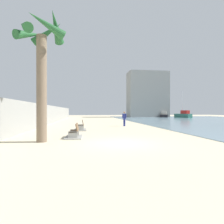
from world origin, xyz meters
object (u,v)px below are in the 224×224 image
at_px(bench_near, 74,134).
at_px(person_walking, 124,117).
at_px(boat_nearest, 183,115).
at_px(palm_tree, 41,53).
at_px(boat_distant, 164,115).
at_px(bench_far, 81,128).

height_order(bench_near, person_walking, person_walking).
height_order(person_walking, boat_nearest, boat_nearest).
height_order(palm_tree, bench_near, palm_tree).
bearing_deg(palm_tree, person_walking, 56.41).
distance_m(palm_tree, bench_near, 5.57).
relative_size(bench_near, boat_distant, 0.44).
bearing_deg(boat_distant, palm_tree, -121.39).
relative_size(palm_tree, bench_near, 3.58).
xyz_separation_m(boat_nearest, boat_distant, (-3.36, 5.08, -0.14)).
bearing_deg(person_walking, boat_distant, 59.39).
bearing_deg(bench_far, bench_near, -93.51).
distance_m(palm_tree, boat_nearest, 47.76).
height_order(bench_far, boat_distant, boat_distant).
bearing_deg(boat_nearest, person_walking, -129.75).
relative_size(bench_far, boat_nearest, 0.29).
xyz_separation_m(palm_tree, person_walking, (7.27, 10.95, -4.20)).
bearing_deg(bench_far, boat_nearest, 48.51).
distance_m(bench_far, boat_distant, 42.99).
xyz_separation_m(bench_far, boat_nearest, (27.17, 30.72, 0.58)).
distance_m(bench_far, person_walking, 6.69).
bearing_deg(bench_near, bench_far, 86.49).
bearing_deg(palm_tree, boat_nearest, 51.95).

